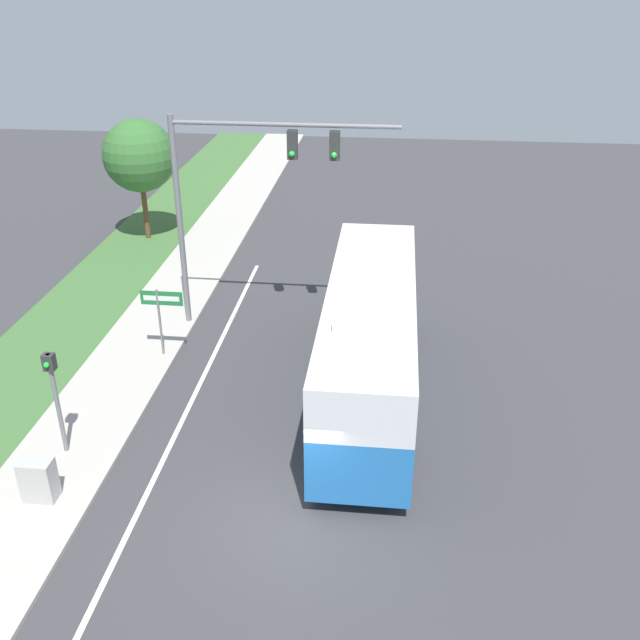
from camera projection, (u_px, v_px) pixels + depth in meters
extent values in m
plane|color=#38383A|center=(289.00, 513.00, 16.99)|extent=(80.00, 80.00, 0.00)
cube|color=#ADA89E|center=(40.00, 492.00, 17.55)|extent=(2.80, 80.00, 0.12)
cube|color=silver|center=(143.00, 502.00, 17.33)|extent=(0.14, 30.00, 0.01)
cube|color=#236BB7|center=(369.00, 358.00, 21.03)|extent=(2.48, 10.88, 1.70)
cube|color=silver|center=(371.00, 311.00, 20.33)|extent=(2.48, 10.88, 1.39)
cube|color=black|center=(370.00, 326.00, 20.54)|extent=(2.52, 10.01, 1.05)
cube|color=silver|center=(370.00, 297.00, 19.23)|extent=(1.74, 3.81, 0.24)
cylinder|color=black|center=(338.00, 328.00, 24.50)|extent=(0.28, 0.93, 0.93)
cylinder|color=black|center=(408.00, 331.00, 24.27)|extent=(0.28, 0.93, 0.93)
cylinder|color=black|center=(316.00, 447.00, 18.52)|extent=(0.28, 0.93, 0.93)
cylinder|color=black|center=(408.00, 453.00, 18.30)|extent=(0.28, 0.93, 0.93)
cylinder|color=slate|center=(180.00, 226.00, 24.14)|extent=(0.20, 0.20, 7.42)
cylinder|color=slate|center=(284.00, 125.00, 22.22)|extent=(7.31, 0.14, 0.14)
cube|color=#2D2D2D|center=(292.00, 145.00, 22.48)|extent=(0.32, 0.28, 0.90)
sphere|color=#1ED838|center=(292.00, 154.00, 22.43)|extent=(0.18, 0.18, 0.18)
cube|color=#2D2D2D|center=(335.00, 146.00, 22.35)|extent=(0.32, 0.28, 0.90)
sphere|color=#1ED838|center=(334.00, 155.00, 22.30)|extent=(0.18, 0.18, 0.18)
cylinder|color=slate|center=(58.00, 406.00, 18.33)|extent=(0.12, 0.12, 3.05)
cube|color=#2D2D2D|center=(49.00, 362.00, 17.74)|extent=(0.28, 0.24, 0.44)
sphere|color=#1ED838|center=(46.00, 365.00, 17.60)|extent=(0.14, 0.14, 0.14)
cylinder|color=slate|center=(160.00, 324.00, 23.08)|extent=(0.08, 0.08, 2.44)
cube|color=#196B33|center=(161.00, 298.00, 22.65)|extent=(1.38, 0.03, 0.48)
cube|color=white|center=(161.00, 298.00, 22.63)|extent=(1.17, 0.01, 0.17)
cube|color=#A8A8A3|center=(39.00, 480.00, 17.04)|extent=(0.79, 0.50, 1.09)
cylinder|color=brown|center=(145.00, 208.00, 32.77)|extent=(0.24, 0.24, 2.89)
sphere|color=#33662D|center=(139.00, 156.00, 31.68)|extent=(3.22, 3.22, 3.22)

